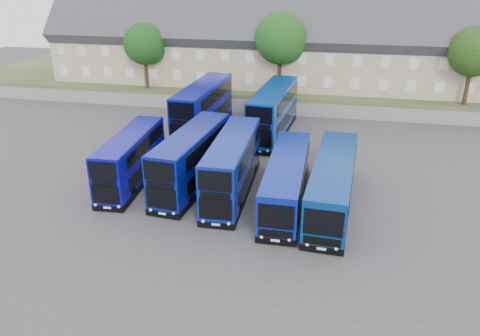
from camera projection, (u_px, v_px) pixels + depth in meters
name	position (u px, v px, depth m)	size (l,w,h in m)	color
ground	(203.00, 212.00, 32.57)	(120.00, 120.00, 0.00)	#404145
retaining_wall	(260.00, 107.00, 53.80)	(70.00, 0.40, 1.50)	slate
earth_bank	(272.00, 84.00, 62.67)	(80.00, 20.00, 2.00)	#414A2A
terrace_row	(318.00, 48.00, 55.73)	(66.00, 10.40, 11.20)	tan
dd_front_left	(131.00, 160.00, 36.14)	(2.72, 10.02, 3.94)	#090897
dd_front_mid	(192.00, 160.00, 35.58)	(3.53, 11.09, 4.33)	navy
dd_front_right	(232.00, 167.00, 34.37)	(2.67, 10.90, 4.31)	#081B93
dd_rear_left	(203.00, 109.00, 47.48)	(3.37, 12.11, 4.77)	#08119E
dd_rear_right	(273.00, 113.00, 46.35)	(3.69, 12.04, 4.72)	#0937A5
coach_east_a	(286.00, 181.00, 33.35)	(2.62, 12.04, 3.28)	#081B93
coach_east_b	(332.00, 185.00, 32.66)	(3.44, 12.75, 3.45)	navy
tree_west	(146.00, 46.00, 54.81)	(4.80, 4.80, 7.65)	#382314
tree_mid	(282.00, 40.00, 51.90)	(5.76, 5.76, 9.18)	#382314
tree_east	(475.00, 53.00, 48.04)	(5.12, 5.12, 8.16)	#382314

